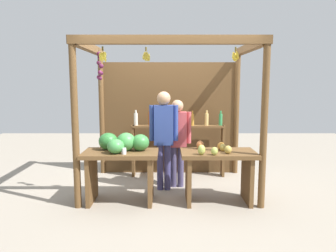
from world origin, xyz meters
TOP-DOWN VIEW (x-y plane):
  - ground_plane at (0.00, 0.00)m, footprint 12.00×12.00m
  - market_stall at (-0.01, 0.41)m, footprint 2.80×1.93m
  - fruit_counter_left at (-0.73, -0.66)m, footprint 1.13×0.64m
  - fruit_counter_right at (0.73, -0.69)m, footprint 1.13×0.64m
  - bottle_shelf_unit at (0.17, 0.68)m, footprint 1.79×0.22m
  - vendor_man at (-0.09, -0.12)m, footprint 0.48×0.23m
  - vendor_woman at (0.14, 0.04)m, footprint 0.48×0.21m

SIDE VIEW (x-z plane):
  - ground_plane at x=0.00m, z-range 0.00..0.00m
  - fruit_counter_right at x=0.73m, z-range 0.10..1.04m
  - fruit_counter_left at x=-0.73m, z-range 0.18..1.24m
  - bottle_shelf_unit at x=0.17m, z-range 0.11..1.46m
  - vendor_woman at x=0.14m, z-range 0.14..1.67m
  - vendor_man at x=-0.09m, z-range 0.17..1.84m
  - market_stall at x=-0.01m, z-range 0.20..2.66m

